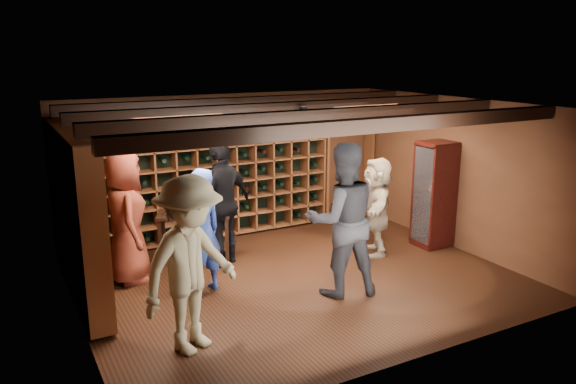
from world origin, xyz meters
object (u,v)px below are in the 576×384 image
man_blue_shirt (201,231)px  guest_beige (377,206)px  man_grey_suit (342,220)px  tasting_table (194,218)px  guest_woman_black (223,203)px  display_cabinet (434,196)px  guest_khaki (190,265)px  guest_red_floral (126,218)px

man_blue_shirt → guest_beige: bearing=166.8°
man_grey_suit → tasting_table: size_ratio=1.72×
man_blue_shirt → guest_woman_black: size_ratio=0.90×
display_cabinet → guest_woman_black: bearing=165.4°
man_blue_shirt → guest_beige: (3.02, 0.12, -0.07)m
guest_woman_black → guest_beige: size_ratio=1.22×
guest_khaki → guest_beige: size_ratio=1.25×
guest_woman_black → guest_beige: bearing=136.8°
display_cabinet → guest_khaki: guest_khaki is taller
man_blue_shirt → guest_woman_black: bearing=-143.2°
guest_beige → display_cabinet: bearing=110.7°
guest_khaki → guest_beige: (3.63, 1.51, -0.20)m
display_cabinet → guest_woman_black: (-3.42, 0.89, 0.11)m
guest_khaki → tasting_table: 2.62m
guest_woman_black → guest_khaki: guest_khaki is taller
display_cabinet → guest_khaki: size_ratio=0.89×
guest_red_floral → tasting_table: size_ratio=1.55×
guest_red_floral → guest_khaki: (0.18, -2.25, 0.05)m
man_blue_shirt → guest_khaki: (-0.61, -1.39, 0.12)m
guest_red_floral → guest_khaki: bearing=-169.7°
man_grey_suit → guest_khaki: man_grey_suit is taller
display_cabinet → tasting_table: (-3.82, 1.11, -0.13)m
display_cabinet → guest_khaki: (-4.70, -1.35, 0.13)m
man_blue_shirt → man_grey_suit: 1.89m
guest_red_floral → guest_woman_black: size_ratio=0.98×
guest_khaki → tasting_table: size_ratio=1.63×
guest_woman_black → tasting_table: 0.51m
display_cabinet → guest_khaki: bearing=-164.0°
guest_khaki → tasting_table: bearing=45.5°
guest_red_floral → guest_beige: 3.89m
man_grey_suit → guest_beige: man_grey_suit is taller
man_grey_suit → guest_woman_black: size_ratio=1.08×
guest_woman_black → guest_khaki: bearing=34.5°
guest_khaki → guest_beige: 3.94m
display_cabinet → guest_red_floral: guest_red_floral is taller
man_blue_shirt → guest_woman_black: 1.08m
guest_red_floral → guest_khaki: size_ratio=0.95×
guest_woman_black → guest_beige: guest_woman_black is taller
guest_woman_black → tasting_table: guest_woman_black is taller
display_cabinet → guest_beige: size_ratio=1.10×
display_cabinet → guest_red_floral: bearing=169.5°
display_cabinet → man_grey_suit: size_ratio=0.84×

